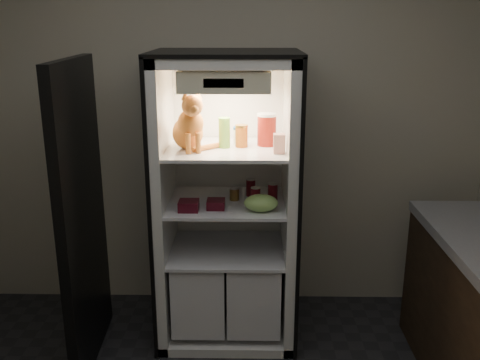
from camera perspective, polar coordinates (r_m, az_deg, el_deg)
The scene contains 16 objects.
room_shell at distance 1.96m, azimuth -3.14°, elevation 4.00°, with size 3.60×3.60×3.60m.
refrigerator at distance 3.52m, azimuth -1.37°, elevation -4.22°, with size 0.90×0.72×1.88m.
fridge_door at distance 3.31m, azimuth -16.48°, elevation -4.07°, with size 0.10×0.87×1.85m.
tabby_cat at distance 3.25m, azimuth -5.41°, elevation 5.67°, with size 0.35×0.37×0.38m.
parmesan_shaker at distance 3.31m, azimuth -1.68°, elevation 5.07°, with size 0.07×0.07×0.19m.
mayo_tub at distance 3.39m, azimuth -0.04°, elevation 4.76°, with size 0.08×0.08×0.11m.
salsa_jar at distance 3.33m, azimuth 0.16°, elevation 4.73°, with size 0.08×0.08×0.14m.
pepper_jar at distance 3.36m, azimuth 2.87°, elevation 5.40°, with size 0.12×0.12×0.20m.
cream_carton at distance 3.18m, azimuth 4.20°, elevation 3.89°, with size 0.07×0.07×0.12m, color white.
soda_can_a at distance 3.50m, azimuth 1.15°, elevation -0.80°, with size 0.06×0.06×0.11m.
soda_can_b at distance 3.41m, azimuth 3.51°, elevation -1.32°, with size 0.06×0.06×0.12m.
soda_can_c at distance 3.33m, azimuth 1.67°, elevation -1.73°, with size 0.06×0.06×0.11m.
condiment_jar at distance 3.42m, azimuth -0.61°, elevation -1.46°, with size 0.06×0.06×0.09m.
grape_bag at distance 3.23m, azimuth 2.25°, elevation -2.46°, with size 0.21×0.15×0.10m, color #84AA4F.
berry_box_left at distance 3.26m, azimuth -5.50°, elevation -2.73°, with size 0.12×0.12×0.06m, color #550E1A.
berry_box_right at distance 3.28m, azimuth -2.59°, elevation -2.58°, with size 0.11×0.11×0.05m, color #550E1A.
Camera 1 is at (0.14, -1.91, 2.05)m, focal length 40.00 mm.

